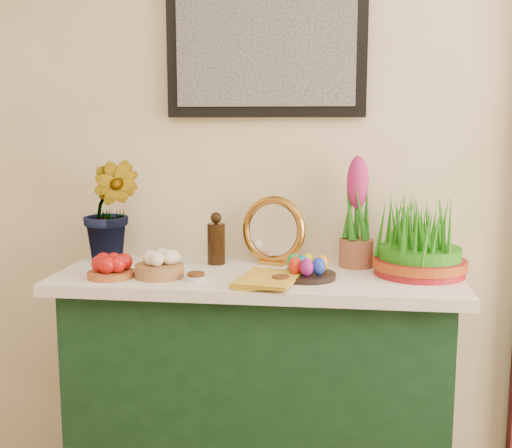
{
  "coord_description": "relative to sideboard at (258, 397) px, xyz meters",
  "views": [
    {
      "loc": [
        0.14,
        -0.18,
        1.41
      ],
      "look_at": [
        -0.13,
        1.95,
        1.07
      ],
      "focal_mm": 45.0,
      "sensor_mm": 36.0,
      "label": 1
    }
  ],
  "objects": [
    {
      "name": "garlic_basket",
      "position": [
        -0.32,
        -0.11,
        0.5
      ],
      "size": [
        0.18,
        0.18,
        0.09
      ],
      "color": "#99663D",
      "rests_on": "tablecloth"
    },
    {
      "name": "spice_dish_right",
      "position": [
        0.1,
        -0.16,
        0.48
      ],
      "size": [
        0.07,
        0.07,
        0.03
      ],
      "color": "silver",
      "rests_on": "tablecloth"
    },
    {
      "name": "wheatgrass_sabzeh",
      "position": [
        0.56,
        0.04,
        0.58
      ],
      "size": [
        0.32,
        0.32,
        0.26
      ],
      "color": "maroon",
      "rests_on": "tablecloth"
    },
    {
      "name": "egg_plate",
      "position": [
        0.18,
        -0.07,
        0.5
      ],
      "size": [
        0.23,
        0.23,
        0.08
      ],
      "color": "black",
      "rests_on": "tablecloth"
    },
    {
      "name": "apple_bowl",
      "position": [
        -0.49,
        -0.14,
        0.5
      ],
      "size": [
        0.16,
        0.16,
        0.08
      ],
      "color": "#A55527",
      "rests_on": "tablecloth"
    },
    {
      "name": "sideboard",
      "position": [
        0.0,
        0.0,
        0.0
      ],
      "size": [
        1.3,
        0.45,
        0.85
      ],
      "primitive_type": "cube",
      "color": "#153B1F",
      "rests_on": "ground"
    },
    {
      "name": "vinegar_cruet",
      "position": [
        -0.17,
        0.12,
        0.55
      ],
      "size": [
        0.07,
        0.07,
        0.19
      ],
      "color": "black",
      "rests_on": "tablecloth"
    },
    {
      "name": "spice_dish_left",
      "position": [
        -0.19,
        -0.15,
        0.48
      ],
      "size": [
        0.07,
        0.07,
        0.03
      ],
      "color": "silver",
      "rests_on": "tablecloth"
    },
    {
      "name": "book",
      "position": [
        -0.04,
        -0.14,
        0.48
      ],
      "size": [
        0.21,
        0.27,
        0.03
      ],
      "primitive_type": "imported",
      "rotation": [
        0.0,
        0.0,
        -0.18
      ],
      "color": "gold",
      "rests_on": "tablecloth"
    },
    {
      "name": "hyacinth_pink",
      "position": [
        0.34,
        0.14,
        0.65
      ],
      "size": [
        0.12,
        0.12,
        0.4
      ],
      "color": "#9C5439",
      "rests_on": "tablecloth"
    },
    {
      "name": "mirror",
      "position": [
        0.04,
        0.15,
        0.59
      ],
      "size": [
        0.26,
        0.14,
        0.26
      ],
      "color": "#B97E31",
      "rests_on": "tablecloth"
    },
    {
      "name": "tablecloth",
      "position": [
        0.0,
        0.0,
        0.45
      ],
      "size": [
        1.4,
        0.55,
        0.04
      ],
      "primitive_type": "cube",
      "color": "white",
      "rests_on": "sideboard"
    },
    {
      "name": "hyacinth_green",
      "position": [
        -0.58,
        0.13,
        0.72
      ],
      "size": [
        0.27,
        0.23,
        0.51
      ],
      "primitive_type": "imported",
      "rotation": [
        0.0,
        0.0,
        0.05
      ],
      "color": "#216E17",
      "rests_on": "tablecloth"
    }
  ]
}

